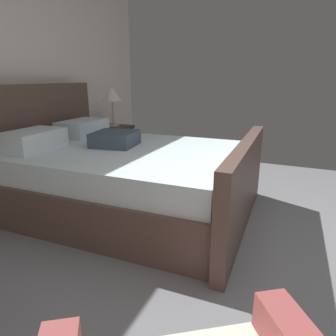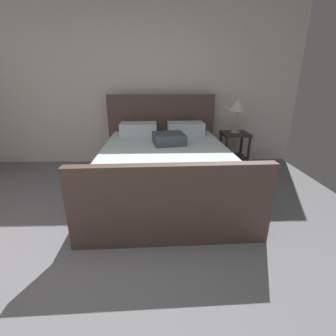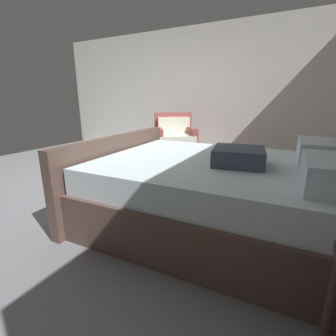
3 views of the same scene
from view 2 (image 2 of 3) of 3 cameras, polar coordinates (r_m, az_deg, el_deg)
name	(u,v)px [view 2 (image 2 of 3)]	position (r m, az deg, el deg)	size (l,w,h in m)	color
ground_plane	(114,309)	(1.87, -12.78, -30.11)	(5.32, 6.18, 0.02)	slate
wall_back	(141,88)	(4.33, -6.53, 18.55)	(5.44, 0.12, 2.60)	silver
bed	(165,165)	(3.18, -0.81, 0.64)	(1.84, 2.39, 1.21)	brown
nightstand_right	(234,144)	(4.22, 15.62, 5.58)	(0.44, 0.44, 0.60)	#3B2828
table_lamp_right	(238,106)	(4.11, 16.46, 14.09)	(0.27, 0.27, 0.55)	#B7B293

